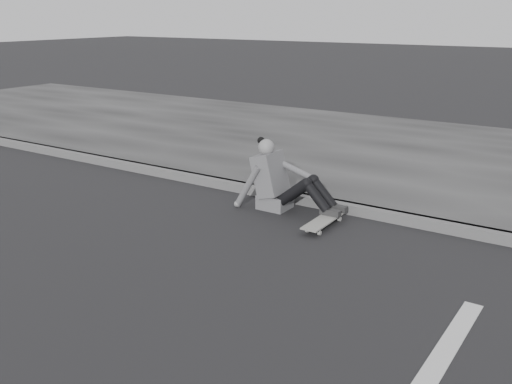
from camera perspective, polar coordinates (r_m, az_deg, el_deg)
ground at (r=5.67m, az=-12.96°, el=-7.22°), size 80.00×80.00×0.00m
curb at (r=7.53m, az=1.04°, el=-0.01°), size 24.00×0.16×0.12m
sidewalk at (r=10.14m, az=10.10°, el=4.32°), size 24.00×6.00×0.12m
skateboard at (r=6.52m, az=6.81°, el=-2.87°), size 0.20×0.78×0.09m
seated_woman at (r=6.96m, az=2.37°, el=1.09°), size 1.38×0.46×0.88m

